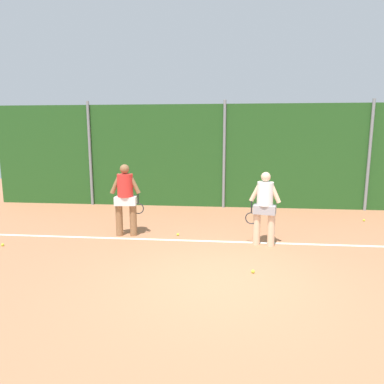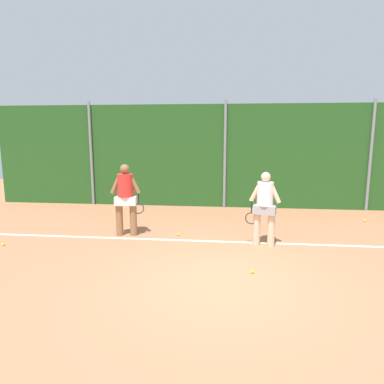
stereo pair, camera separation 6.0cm
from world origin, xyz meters
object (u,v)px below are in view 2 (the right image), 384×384
object	(u,v)px
tennis_ball_4	(365,220)
tennis_ball_3	(178,234)
tennis_ball_1	(118,207)
tennis_ball_0	(252,272)
player_midcourt	(126,196)
player_foreground_near	(265,205)
tennis_ball_2	(3,244)

from	to	relation	value
tennis_ball_4	tennis_ball_3	bearing A→B (deg)	-159.55
tennis_ball_1	tennis_ball_3	distance (m)	3.92
tennis_ball_0	tennis_ball_4	distance (m)	5.53
player_midcourt	tennis_ball_3	world-z (taller)	player_midcourt
player_foreground_near	player_midcourt	distance (m)	3.45
tennis_ball_1	tennis_ball_0	bearing A→B (deg)	-50.29
player_foreground_near	tennis_ball_3	xyz separation A→B (m)	(-2.11, 0.53, -0.94)
player_foreground_near	tennis_ball_2	size ratio (longest dim) A/B	26.24
player_midcourt	tennis_ball_4	bearing A→B (deg)	10.99
player_foreground_near	tennis_ball_0	world-z (taller)	player_foreground_near
player_midcourt	tennis_ball_2	bearing A→B (deg)	-163.53
tennis_ball_4	tennis_ball_1	bearing A→B (deg)	172.94
player_midcourt	tennis_ball_0	size ratio (longest dim) A/B	27.85
player_foreground_near	tennis_ball_4	world-z (taller)	player_foreground_near
player_foreground_near	tennis_ball_0	bearing A→B (deg)	91.35
player_midcourt	tennis_ball_4	size ratio (longest dim) A/B	27.85
tennis_ball_0	tennis_ball_3	xyz separation A→B (m)	(-1.75, 2.22, 0.00)
player_foreground_near	tennis_ball_0	size ratio (longest dim) A/B	26.24
tennis_ball_2	tennis_ball_3	size ratio (longest dim) A/B	1.00
tennis_ball_3	tennis_ball_4	distance (m)	5.69
tennis_ball_1	tennis_ball_3	size ratio (longest dim) A/B	1.00
player_foreground_near	tennis_ball_4	xyz separation A→B (m)	(3.23, 2.52, -0.94)
tennis_ball_0	tennis_ball_2	xyz separation A→B (m)	(-5.71, 0.99, 0.00)
tennis_ball_0	tennis_ball_3	distance (m)	2.82
player_midcourt	tennis_ball_2	distance (m)	3.04
player_foreground_near	tennis_ball_3	world-z (taller)	player_foreground_near
tennis_ball_0	tennis_ball_1	world-z (taller)	same
player_midcourt	tennis_ball_2	world-z (taller)	player_midcourt
tennis_ball_0	tennis_ball_3	bearing A→B (deg)	128.19
tennis_ball_2	tennis_ball_4	bearing A→B (deg)	19.08
tennis_ball_3	player_midcourt	bearing A→B (deg)	-175.46
player_foreground_near	tennis_ball_3	bearing A→B (deg)	-0.59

